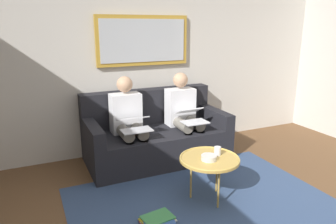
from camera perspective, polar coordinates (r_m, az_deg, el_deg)
name	(u,v)px	position (r m, az deg, el deg)	size (l,w,h in m)	color
wall_rear	(141,59)	(4.47, -4.85, 9.62)	(6.00, 0.12, 2.60)	beige
area_rug	(203,203)	(3.34, 6.29, -16.04)	(2.60, 1.80, 0.01)	#33476B
couch	(155,136)	(4.24, -2.34, -4.34)	(1.84, 0.90, 0.90)	black
framed_mirror	(143,41)	(4.36, -4.50, 12.79)	(1.30, 0.05, 0.67)	#B7892D
coffee_table	(209,159)	(3.22, 7.53, -8.51)	(0.61, 0.61, 0.47)	tan
cup	(217,151)	(3.28, 8.96, -7.00)	(0.07, 0.07, 0.09)	silver
bowl	(209,158)	(3.16, 7.43, -8.21)	(0.16, 0.16, 0.05)	beige
person_left	(183,113)	(4.25, 2.83, -0.13)	(0.38, 0.58, 1.14)	silver
laptop_white	(192,116)	(4.05, 4.31, -0.66)	(0.32, 0.38, 0.17)	white
person_right	(128,120)	(3.96, -7.22, -1.37)	(0.38, 0.58, 1.14)	silver
laptop_silver	(134,124)	(3.74, -6.11, -2.10)	(0.36, 0.34, 0.15)	silver
magazine_stack	(158,220)	(3.04, -1.88, -18.92)	(0.33, 0.29, 0.05)	red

